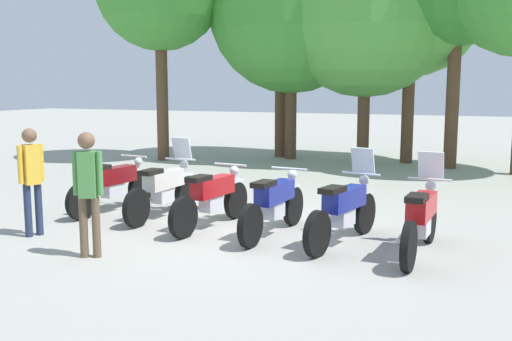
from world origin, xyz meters
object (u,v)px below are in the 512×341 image
motorcycle_4 (344,209)px  tree_4 (412,4)px  motorcycle_1 (164,188)px  person_1 (88,185)px  person_0 (31,174)px  motorcycle_5 (421,218)px  tree_1 (292,10)px  tree_3 (366,8)px  motorcycle_2 (212,197)px  motorcycle_3 (274,203)px  motorcycle_0 (114,184)px

motorcycle_4 → tree_4: (-0.53, 9.71, 4.15)m
motorcycle_1 → person_1: (0.37, -2.48, 0.47)m
person_0 → tree_4: bearing=-86.0°
motorcycle_5 → person_1: bearing=117.3°
tree_1 → tree_3: (2.31, 0.02, -0.04)m
motorcycle_1 → motorcycle_5: bearing=-96.6°
motorcycle_2 → motorcycle_3: size_ratio=1.00×
motorcycle_5 → tree_1: tree_1 is taller
motorcycle_2 → motorcycle_4: 2.24m
person_1 → tree_4: bearing=-35.3°
motorcycle_4 → tree_3: size_ratio=0.30×
tree_3 → person_0: bearing=-104.4°
person_1 → motorcycle_5: bearing=-89.3°
motorcycle_1 → motorcycle_4: 3.39m
motorcycle_1 → person_0: (-1.17, -1.89, 0.45)m
motorcycle_2 → person_0: bearing=130.5°
motorcycle_1 → tree_4: (2.82, 9.22, 4.15)m
motorcycle_1 → motorcycle_3: motorcycle_1 is taller
motorcycle_2 → tree_4: bearing=-3.9°
motorcycle_2 → tree_4: 10.56m
motorcycle_4 → tree_4: tree_4 is taller
motorcycle_0 → motorcycle_2: size_ratio=1.00×
motorcycle_5 → tree_1: (-5.19, 9.44, 4.10)m
motorcycle_2 → person_1: (-0.74, -2.15, 0.49)m
motorcycle_3 → tree_1: size_ratio=0.30×
motorcycle_3 → motorcycle_2: bearing=89.9°
motorcycle_5 → person_0: person_0 is taller
tree_3 → motorcycle_4: bearing=-79.2°
person_1 → motorcycle_1: bearing=-15.0°
motorcycle_0 → motorcycle_5: (5.57, -0.71, 0.01)m
motorcycle_4 → person_0: size_ratio=1.30×
motorcycle_4 → motorcycle_5: bearing=-86.4°
motorcycle_0 → motorcycle_5: 5.62m
motorcycle_1 → motorcycle_4: size_ratio=1.01×
motorcycle_4 → tree_1: size_ratio=0.30×
motorcycle_1 → motorcycle_2: bearing=-105.0°
motorcycle_4 → person_1: bearing=135.4°
motorcycle_0 → motorcycle_1: bearing=-86.4°
motorcycle_5 → motorcycle_3: bearing=87.1°
person_1 → tree_1: tree_1 is taller
motorcycle_0 → person_1: size_ratio=1.29×
motorcycle_3 → motorcycle_5: bearing=-91.9°
motorcycle_3 → motorcycle_4: (1.12, -0.08, 0.01)m
motorcycle_1 → person_1: bearing=-169.9°
motorcycle_3 → person_0: bearing=117.5°
tree_4 → person_0: bearing=-109.7°
motorcycle_1 → person_1: person_1 is taller
motorcycle_3 → person_1: (-1.86, -2.07, 0.49)m
motorcycle_3 → motorcycle_4: motorcycle_4 is taller
motorcycle_0 → motorcycle_1: size_ratio=1.00×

